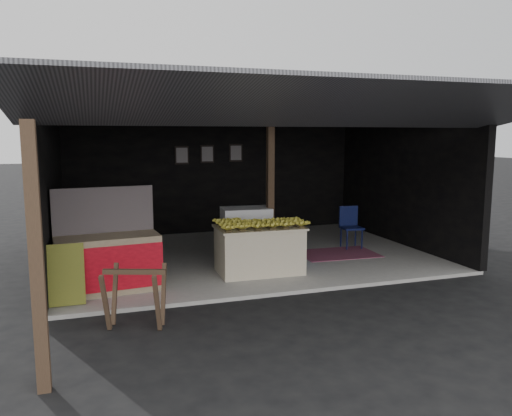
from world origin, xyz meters
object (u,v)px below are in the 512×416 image
object	(u,v)px
white_crate	(246,234)
neighbor_stall	(108,260)
plastic_chair	(350,223)
sawhorse	(135,291)
water_barrel	(293,251)
banana_table	(259,249)

from	to	relation	value
white_crate	neighbor_stall	world-z (taller)	neighbor_stall
plastic_chair	sawhorse	bearing A→B (deg)	-141.23
plastic_chair	water_barrel	bearing A→B (deg)	-145.60
sawhorse	water_barrel	bearing A→B (deg)	54.57
white_crate	sawhorse	world-z (taller)	white_crate
neighbor_stall	water_barrel	distance (m)	3.28
water_barrel	white_crate	bearing A→B (deg)	143.24
white_crate	neighbor_stall	bearing A→B (deg)	-150.84
neighbor_stall	banana_table	bearing A→B (deg)	-0.06
white_crate	water_barrel	world-z (taller)	white_crate
sawhorse	water_barrel	distance (m)	3.63
water_barrel	plastic_chair	size ratio (longest dim) A/B	0.57
water_barrel	plastic_chair	distance (m)	1.88
plastic_chair	banana_table	bearing A→B (deg)	-146.88
banana_table	plastic_chair	bearing A→B (deg)	28.76
banana_table	plastic_chair	world-z (taller)	plastic_chair
water_barrel	banana_table	bearing A→B (deg)	-155.42
banana_table	white_crate	distance (m)	0.90
banana_table	water_barrel	bearing A→B (deg)	25.93
white_crate	sawhorse	bearing A→B (deg)	-125.58
sawhorse	plastic_chair	bearing A→B (deg)	52.33
sawhorse	water_barrel	size ratio (longest dim) A/B	1.75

